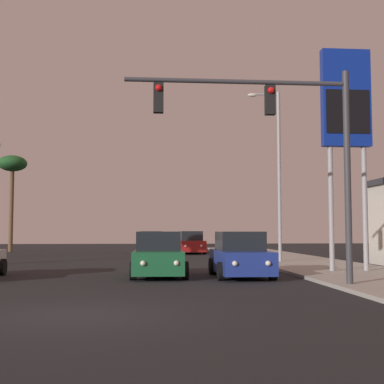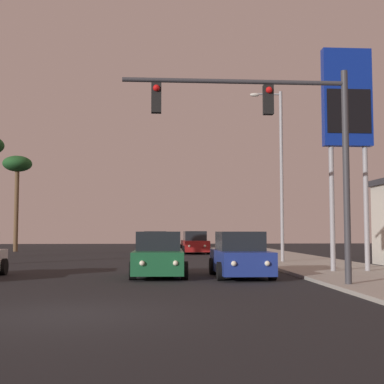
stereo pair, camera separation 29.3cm
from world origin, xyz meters
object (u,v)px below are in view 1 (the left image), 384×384
(car_green, at_px, (159,256))
(palm_tree_far, at_px, (12,168))
(gas_station_sign, at_px, (346,110))
(car_red, at_px, (191,243))
(street_lamp, at_px, (277,166))
(car_grey, at_px, (151,244))
(car_blue, at_px, (240,256))
(traffic_light_mast, at_px, (285,132))

(car_green, distance_m, palm_tree_far, 28.32)
(gas_station_sign, distance_m, palm_tree_far, 31.04)
(palm_tree_far, bearing_deg, car_green, -64.95)
(car_red, bearing_deg, car_green, 80.43)
(car_green, relative_size, street_lamp, 0.48)
(car_grey, bearing_deg, car_green, 88.60)
(car_blue, height_order, traffic_light_mast, traffic_light_mast)
(car_green, xyz_separation_m, traffic_light_mast, (3.72, -4.39, 3.94))
(gas_station_sign, xyz_separation_m, palm_tree_far, (-19.34, 24.28, 0.28))
(car_red, xyz_separation_m, gas_station_sign, (4.82, -19.33, 5.86))
(car_red, xyz_separation_m, palm_tree_far, (-14.52, 4.95, 6.14))
(car_green, bearing_deg, car_blue, 173.74)
(car_blue, relative_size, traffic_light_mast, 0.63)
(car_grey, bearing_deg, traffic_light_mast, 97.21)
(car_red, bearing_deg, street_lamp, 104.14)
(car_grey, bearing_deg, gas_station_sign, 110.35)
(car_red, distance_m, traffic_light_mast, 24.82)
(gas_station_sign, bearing_deg, car_red, 103.99)
(car_blue, bearing_deg, car_red, -89.99)
(traffic_light_mast, bearing_deg, car_grey, 99.18)
(car_red, distance_m, gas_station_sign, 20.76)
(street_lamp, xyz_separation_m, gas_station_sign, (1.26, -6.72, 1.50))
(car_green, height_order, gas_station_sign, gas_station_sign)
(car_green, relative_size, gas_station_sign, 0.48)
(traffic_light_mast, distance_m, palm_tree_far, 33.30)
(car_green, distance_m, gas_station_sign, 9.65)
(gas_station_sign, bearing_deg, traffic_light_mast, -127.15)
(car_red, height_order, traffic_light_mast, traffic_light_mast)
(car_green, height_order, street_lamp, street_lamp)
(street_lamp, height_order, palm_tree_far, street_lamp)
(traffic_light_mast, bearing_deg, car_blue, 99.90)
(street_lamp, bearing_deg, car_blue, -112.91)
(car_red, xyz_separation_m, car_green, (-2.81, -20.10, 0.00))
(car_green, bearing_deg, car_red, -96.54)
(car_green, bearing_deg, palm_tree_far, -63.51)
(car_grey, xyz_separation_m, car_green, (0.20, -19.84, 0.00))
(car_blue, xyz_separation_m, gas_station_sign, (4.60, 1.18, 5.86))
(traffic_light_mast, bearing_deg, street_lamp, 77.45)
(car_red, height_order, palm_tree_far, palm_tree_far)
(car_grey, xyz_separation_m, gas_station_sign, (7.82, -19.07, 5.86))
(car_blue, xyz_separation_m, palm_tree_far, (-14.73, 25.45, 6.14))
(car_grey, relative_size, car_red, 1.00)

